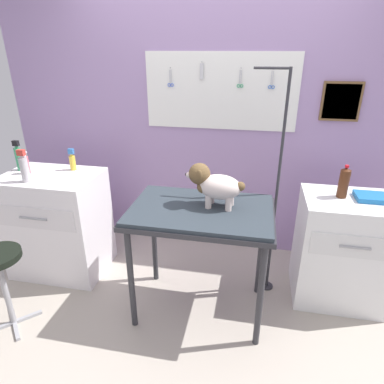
% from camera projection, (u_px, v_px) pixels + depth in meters
% --- Properties ---
extents(ground, '(4.40, 4.00, 0.04)m').
position_uv_depth(ground, '(185.00, 335.00, 2.40)').
color(ground, '#AFA497').
extents(rear_wall_panel, '(4.00, 0.09, 2.30)m').
position_uv_depth(rear_wall_panel, '(214.00, 134.00, 3.08)').
color(rear_wall_panel, '#A284B6').
rests_on(rear_wall_panel, ground).
extents(grooming_table, '(1.01, 0.66, 0.88)m').
position_uv_depth(grooming_table, '(201.00, 219.00, 2.32)').
color(grooming_table, '#2D2D33').
rests_on(grooming_table, ground).
extents(grooming_arm, '(0.30, 0.11, 1.79)m').
position_uv_depth(grooming_arm, '(275.00, 199.00, 2.53)').
color(grooming_arm, '#2D2D33').
rests_on(grooming_arm, ground).
extents(dog, '(0.42, 0.22, 0.30)m').
position_uv_depth(dog, '(214.00, 184.00, 2.26)').
color(dog, silver).
rests_on(dog, grooming_table).
extents(counter_left, '(0.80, 0.58, 0.93)m').
position_uv_depth(counter_left, '(58.00, 224.00, 2.94)').
color(counter_left, white).
rests_on(counter_left, ground).
extents(cabinet_right, '(0.68, 0.54, 0.88)m').
position_uv_depth(cabinet_right, '(342.00, 250.00, 2.60)').
color(cabinet_right, white).
rests_on(cabinet_right, ground).
extents(conditioner_bottle, '(0.06, 0.06, 0.26)m').
position_uv_depth(conditioner_bottle, '(24.00, 168.00, 2.57)').
color(conditioner_bottle, '#B5B0B5').
rests_on(conditioner_bottle, counter_left).
extents(spray_bottle_short, '(0.05, 0.05, 0.19)m').
position_uv_depth(spray_bottle_short, '(26.00, 165.00, 2.76)').
color(spray_bottle_short, '#D75E6B').
rests_on(spray_bottle_short, counter_left).
extents(spray_bottle_tall, '(0.05, 0.05, 0.19)m').
position_uv_depth(spray_bottle_tall, '(72.00, 161.00, 2.84)').
color(spray_bottle_tall, gold).
rests_on(spray_bottle_tall, counter_left).
extents(pump_bottle_white, '(0.06, 0.06, 0.26)m').
position_uv_depth(pump_bottle_white, '(19.00, 157.00, 2.82)').
color(pump_bottle_white, '#389661').
rests_on(pump_bottle_white, counter_left).
extents(soda_bottle, '(0.07, 0.07, 0.25)m').
position_uv_depth(soda_bottle, '(344.00, 183.00, 2.41)').
color(soda_bottle, '#4B2613').
rests_on(soda_bottle, cabinet_right).
extents(supply_tray, '(0.24, 0.18, 0.04)m').
position_uv_depth(supply_tray, '(373.00, 197.00, 2.41)').
color(supply_tray, '#2070BB').
rests_on(supply_tray, cabinet_right).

